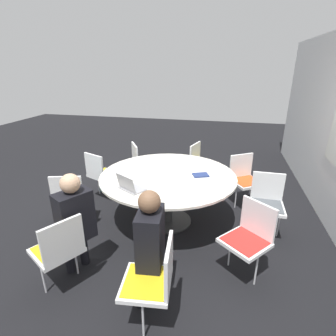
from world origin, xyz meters
TOP-DOWN VIEW (x-y plane):
  - ground_plane at (0.00, 0.00)m, footprint 16.00×16.00m
  - conference_table at (0.00, 0.00)m, footprint 1.91×1.91m
  - chair_0 at (1.46, -0.78)m, footprint 0.59×0.59m
  - chair_1 at (1.64, 0.25)m, footprint 0.48×0.47m
  - chair_2 at (0.83, 1.08)m, footprint 0.61×0.61m
  - chair_3 at (-0.03, 1.36)m, footprint 0.43×0.45m
  - chair_4 at (-0.80, 1.11)m, footprint 0.59×0.60m
  - chair_5 at (-1.32, 0.34)m, footprint 0.54×0.53m
  - chair_6 at (-1.13, -0.76)m, footprint 0.59×0.59m
  - chair_7 at (-0.47, -1.28)m, footprint 0.56×0.57m
  - chair_8 at (0.44, -1.29)m, footprint 0.52×0.54m
  - person_0 at (1.22, -0.73)m, footprint 0.42×0.37m
  - person_1 at (1.41, 0.14)m, footprint 0.38×0.29m
  - laptop at (0.59, -0.35)m, footprint 0.35×0.38m
  - spiral_notebook at (-0.06, 0.45)m, footprint 0.22×0.25m

SIDE VIEW (x-z plane):
  - ground_plane at x=0.00m, z-range 0.00..0.00m
  - chair_0 at x=1.46m, z-range 0.08..0.92m
  - chair_1 at x=1.64m, z-range 0.08..0.92m
  - chair_2 at x=0.83m, z-range 0.08..0.92m
  - chair_3 at x=-0.03m, z-range 0.08..0.92m
  - chair_4 at x=-0.80m, z-range 0.08..0.92m
  - chair_5 at x=-1.32m, z-range 0.08..0.92m
  - chair_6 at x=-1.13m, z-range 0.08..0.92m
  - chair_7 at x=-0.47m, z-range 0.08..0.92m
  - chair_8 at x=0.44m, z-range 0.08..0.92m
  - conference_table at x=0.00m, z-range 0.28..1.04m
  - person_0 at x=1.22m, z-range 0.10..1.29m
  - person_1 at x=1.41m, z-range 0.10..1.29m
  - spiral_notebook at x=-0.06m, z-range 0.76..0.78m
  - laptop at x=0.59m, z-range 0.71..0.92m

